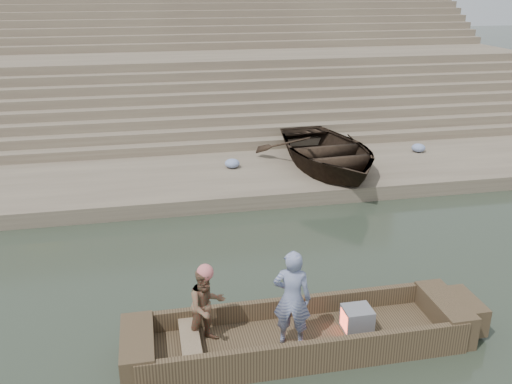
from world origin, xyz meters
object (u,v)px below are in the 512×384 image
object	(u,v)px
standing_man	(292,298)
rowing_man	(206,306)
beached_rowboat	(328,151)
television	(356,319)
main_rowboat	(299,342)

from	to	relation	value
standing_man	rowing_man	xyz separation A→B (m)	(-1.29, 0.29, -0.16)
rowing_man	standing_man	bearing A→B (deg)	-32.47
beached_rowboat	television	bearing A→B (deg)	-108.90
standing_man	rowing_man	bearing A→B (deg)	9.12
standing_man	television	size ratio (longest dim) A/B	3.52
rowing_man	beached_rowboat	distance (m)	8.62
standing_man	television	bearing A→B (deg)	-152.34
rowing_man	television	bearing A→B (deg)	-23.89
standing_man	rowing_man	distance (m)	1.34
main_rowboat	rowing_man	size ratio (longest dim) A/B	3.82
main_rowboat	television	xyz separation A→B (m)	(0.97, 0.00, 0.31)
rowing_man	beached_rowboat	xyz separation A→B (m)	(4.43, 7.39, 0.03)
main_rowboat	rowing_man	world-z (taller)	rowing_man
standing_man	rowing_man	world-z (taller)	standing_man
main_rowboat	rowing_man	bearing A→B (deg)	173.40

